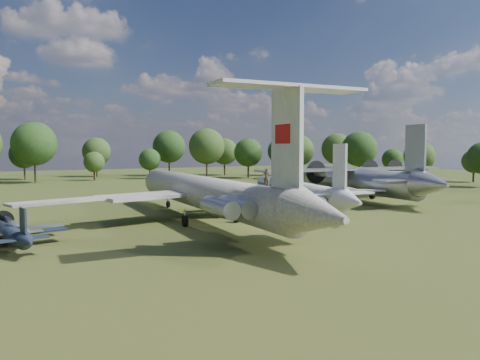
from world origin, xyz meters
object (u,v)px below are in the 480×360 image
il62_airliner (204,199)px  tu104_jet (296,194)px  small_prop_west (10,237)px  an12_transport (356,184)px  small_prop_northwest (13,231)px  person_on_il62 (266,177)px

il62_airliner → tu104_jet: size_ratio=1.40×
tu104_jet → small_prop_west: tu104_jet is taller
il62_airliner → small_prop_west: il62_airliner is taller
tu104_jet → il62_airliner: bearing=-148.9°
an12_transport → small_prop_northwest: bearing=-163.3°
il62_airliner → tu104_jet: 19.49m
small_prop_northwest → person_on_il62: (21.44, -14.40, 5.70)m
il62_airliner → person_on_il62: (-0.75, -16.30, 3.77)m
il62_airliner → small_prop_west: (-22.67, -5.94, -1.83)m
il62_airliner → small_prop_northwest: size_ratio=4.42×
small_prop_northwest → person_on_il62: bearing=-41.4°
small_prop_west → small_prop_northwest: small_prop_west is taller
small_prop_west → person_on_il62: person_on_il62 is taller
il62_airliner → person_on_il62: bearing=-90.0°
il62_airliner → an12_transport: (35.25, 10.54, -0.07)m
an12_transport → il62_airliner: bearing=-158.9°
person_on_il62 → small_prop_west: bearing=-0.1°
an12_transport → small_prop_west: size_ratio=2.92×
tu104_jet → small_prop_west: size_ratio=2.86×
small_prop_west → small_prop_northwest: bearing=72.2°
il62_airliner → person_on_il62: size_ratio=34.57×
small_prop_west → person_on_il62: size_ratio=8.61×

